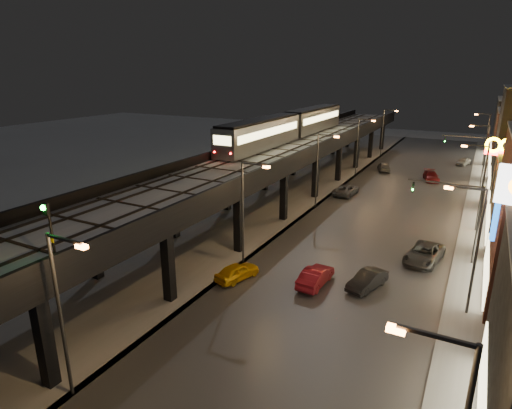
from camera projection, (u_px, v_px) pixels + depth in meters
The scene contains 31 objects.
ground at pixel (148, 346), 26.13m from camera, with size 220.00×220.00×0.00m, color silver.
road_surface at pixel (390, 207), 52.27m from camera, with size 17.00×120.00×0.06m, color #46474D.
sidewalk_right at pixel (481, 220), 47.80m from camera, with size 4.00×120.00×0.14m, color #9FA1A8.
under_viaduct_pavement at pixel (289, 193), 58.29m from camera, with size 11.00×120.00×0.06m, color #9FA1A8.
elevated_viaduct at pixel (280, 157), 53.95m from camera, with size 9.00×100.00×6.30m.
viaduct_trackbed at pixel (280, 151), 53.83m from camera, with size 8.40×100.00×0.32m.
viaduct_parapet_streetside at pixel (313, 150), 51.77m from camera, with size 0.30×100.00×1.10m, color black.
viaduct_parapet_far at pixel (250, 144), 55.65m from camera, with size 0.30×100.00×1.10m, color black.
streetlight_left_0 at pixel (63, 307), 20.53m from camera, with size 2.57×0.28×9.00m.
streetlight_left_1 at pixel (245, 206), 35.70m from camera, with size 2.57×0.28×9.00m.
streetlight_right_1 at pixel (473, 243), 28.04m from camera, with size 2.56×0.28×9.00m.
streetlight_left_2 at pixel (319, 165), 50.86m from camera, with size 2.57×0.28×9.00m.
streetlight_right_2 at pixel (480, 182), 43.21m from camera, with size 2.56×0.28×9.00m.
streetlight_left_3 at pixel (359, 143), 66.03m from camera, with size 2.57×0.28×9.00m.
streetlight_right_3 at pixel (483, 153), 58.38m from camera, with size 2.56×0.28×9.00m.
streetlight_left_4 at pixel (384, 130), 81.20m from camera, with size 2.57×0.28×9.00m.
streetlight_right_4 at pixel (485, 136), 73.55m from camera, with size 2.56×0.28×9.00m.
traffic_light_rig_a at pixel (464, 213), 36.25m from camera, with size 6.10×0.34×7.00m.
traffic_light_rig_b at pixel (476, 154), 61.53m from camera, with size 6.10×0.34×7.00m.
subway_train at pixel (290, 125), 61.73m from camera, with size 3.05×37.03×3.64m.
rail_signal at pixel (48, 222), 21.08m from camera, with size 0.38×0.45×3.31m.
car_taxi at pixel (237, 272), 34.19m from camera, with size 1.58×3.94×1.34m, color yellow.
car_near_white at pixel (316, 277), 33.27m from camera, with size 1.52×4.36×1.44m, color maroon.
car_mid_silver at pixel (346, 190), 57.30m from camera, with size 2.36×5.12×1.42m, color slate.
car_far_white at pixel (384, 167), 70.84m from camera, with size 1.78×4.43×1.51m, color slate.
car_onc_silver at pixel (367, 281), 32.78m from camera, with size 1.41×4.05×1.33m, color black.
car_onc_dark at pixel (424, 254), 37.24m from camera, with size 2.47×5.37×1.49m, color #454647.
car_onc_white at pixel (431, 177), 64.59m from camera, with size 1.93×4.76×1.38m, color maroon.
car_onc_red at pixel (463, 162), 75.11m from camera, with size 1.57×3.89×1.33m, color gray.
sign_mcdonalds at pixel (499, 156), 42.93m from camera, with size 2.87×0.79×9.69m.
sign_carwash at pixel (506, 224), 28.83m from camera, with size 1.69×0.35×8.74m.
Camera 1 is at (16.26, -16.63, 16.13)m, focal length 30.00 mm.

